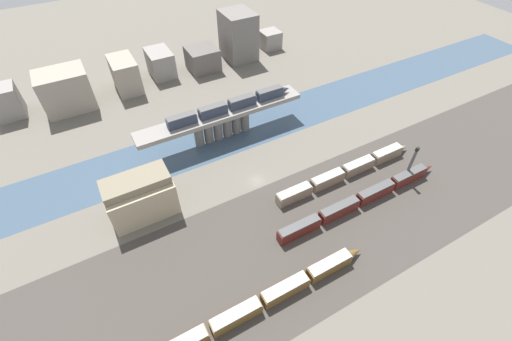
{
  "coord_description": "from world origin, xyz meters",
  "views": [
    {
      "loc": [
        -35.66,
        -64.2,
        78.63
      ],
      "look_at": [
        0.0,
        0.58,
        4.14
      ],
      "focal_mm": 24.0,
      "sensor_mm": 36.0,
      "label": 1
    }
  ],
  "objects_px": {
    "signal_tower": "(411,164)",
    "warehouse_building": "(140,196)",
    "train_yard_mid": "(361,199)",
    "train_on_bridge": "(231,105)",
    "train_yard_near": "(267,299)",
    "train_yard_far": "(347,171)"
  },
  "relations": [
    {
      "from": "signal_tower",
      "to": "warehouse_building",
      "type": "bearing_deg",
      "value": 160.22
    },
    {
      "from": "train_yard_mid",
      "to": "train_on_bridge",
      "type": "bearing_deg",
      "value": 110.86
    },
    {
      "from": "train_on_bridge",
      "to": "warehouse_building",
      "type": "height_order",
      "value": "train_on_bridge"
    },
    {
      "from": "train_yard_near",
      "to": "train_yard_far",
      "type": "bearing_deg",
      "value": 29.01
    },
    {
      "from": "train_yard_near",
      "to": "warehouse_building",
      "type": "distance_m",
      "value": 44.44
    },
    {
      "from": "warehouse_building",
      "to": "signal_tower",
      "type": "relative_size",
      "value": 1.38
    },
    {
      "from": "train_yard_far",
      "to": "warehouse_building",
      "type": "distance_m",
      "value": 62.51
    },
    {
      "from": "train_yard_near",
      "to": "train_yard_mid",
      "type": "distance_m",
      "value": 40.92
    },
    {
      "from": "signal_tower",
      "to": "train_yard_near",
      "type": "bearing_deg",
      "value": -166.84
    },
    {
      "from": "train_yard_mid",
      "to": "train_yard_near",
      "type": "bearing_deg",
      "value": -162.08
    },
    {
      "from": "train_yard_near",
      "to": "warehouse_building",
      "type": "xyz_separation_m",
      "value": [
        -17.27,
        40.69,
        4.58
      ]
    },
    {
      "from": "train_yard_mid",
      "to": "warehouse_building",
      "type": "height_order",
      "value": "warehouse_building"
    },
    {
      "from": "train_yard_far",
      "to": "train_yard_near",
      "type": "bearing_deg",
      "value": -150.99
    },
    {
      "from": "train_on_bridge",
      "to": "signal_tower",
      "type": "relative_size",
      "value": 3.51
    },
    {
      "from": "train_yard_near",
      "to": "train_yard_mid",
      "type": "bearing_deg",
      "value": 17.92
    },
    {
      "from": "train_yard_far",
      "to": "warehouse_building",
      "type": "xyz_separation_m",
      "value": [
        -59.98,
        17.0,
        4.48
      ]
    },
    {
      "from": "train_yard_near",
      "to": "train_yard_far",
      "type": "relative_size",
      "value": 1.06
    },
    {
      "from": "train_yard_near",
      "to": "train_on_bridge",
      "type": "bearing_deg",
      "value": 71.09
    },
    {
      "from": "warehouse_building",
      "to": "train_yard_far",
      "type": "bearing_deg",
      "value": -15.82
    },
    {
      "from": "warehouse_building",
      "to": "train_yard_mid",
      "type": "bearing_deg",
      "value": -26.56
    },
    {
      "from": "train_yard_far",
      "to": "signal_tower",
      "type": "xyz_separation_m",
      "value": [
        15.39,
        -10.11,
        4.61
      ]
    },
    {
      "from": "train_yard_mid",
      "to": "train_yard_far",
      "type": "distance_m",
      "value": 11.73
    }
  ]
}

